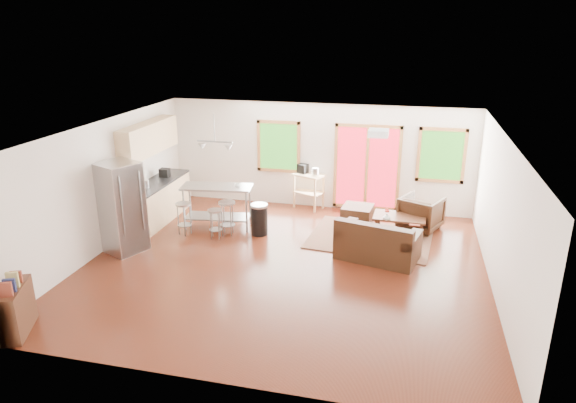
% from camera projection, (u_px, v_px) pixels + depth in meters
% --- Properties ---
extents(floor, '(7.50, 7.00, 0.02)m').
position_uv_depth(floor, '(284.00, 266.00, 9.83)').
color(floor, '#3C160B').
rests_on(floor, ground).
extents(ceiling, '(7.50, 7.00, 0.02)m').
position_uv_depth(ceiling, '(284.00, 131.00, 8.97)').
color(ceiling, white).
rests_on(ceiling, ground).
extents(back_wall, '(7.50, 0.02, 2.60)m').
position_uv_depth(back_wall, '(318.00, 156.00, 12.63)').
color(back_wall, white).
rests_on(back_wall, ground).
extents(left_wall, '(0.02, 7.00, 2.60)m').
position_uv_depth(left_wall, '(102.00, 187.00, 10.23)').
color(left_wall, white).
rests_on(left_wall, ground).
extents(right_wall, '(0.02, 7.00, 2.60)m').
position_uv_depth(right_wall, '(502.00, 219.00, 8.57)').
color(right_wall, white).
rests_on(right_wall, ground).
extents(front_wall, '(7.50, 0.02, 2.60)m').
position_uv_depth(front_wall, '(214.00, 294.00, 6.18)').
color(front_wall, white).
rests_on(front_wall, ground).
extents(window_left, '(1.10, 0.05, 1.30)m').
position_uv_depth(window_left, '(279.00, 147.00, 12.74)').
color(window_left, '#205015').
rests_on(window_left, back_wall).
extents(french_doors, '(1.60, 0.05, 2.10)m').
position_uv_depth(french_doors, '(367.00, 168.00, 12.38)').
color(french_doors, '#A61523').
rests_on(french_doors, back_wall).
extents(window_right, '(1.10, 0.05, 1.30)m').
position_uv_depth(window_right, '(441.00, 155.00, 11.88)').
color(window_right, '#205015').
rests_on(window_right, back_wall).
extents(rug, '(2.71, 2.18, 0.03)m').
position_uv_depth(rug, '(370.00, 238.00, 11.06)').
color(rug, '#51623B').
rests_on(rug, floor).
extents(loveseat, '(1.70, 1.21, 0.82)m').
position_uv_depth(loveseat, '(377.00, 244.00, 10.01)').
color(loveseat, black).
rests_on(loveseat, floor).
extents(coffee_table, '(1.14, 0.71, 0.44)m').
position_uv_depth(coffee_table, '(400.00, 219.00, 11.14)').
color(coffee_table, '#3C2113').
rests_on(coffee_table, floor).
extents(armchair, '(1.07, 1.04, 0.85)m').
position_uv_depth(armchair, '(421.00, 211.00, 11.45)').
color(armchair, black).
rests_on(armchair, floor).
extents(ottoman, '(0.72, 0.72, 0.44)m').
position_uv_depth(ottoman, '(357.00, 215.00, 11.79)').
color(ottoman, black).
rests_on(ottoman, floor).
extents(vase, '(0.21, 0.22, 0.28)m').
position_uv_depth(vase, '(387.00, 216.00, 10.92)').
color(vase, silver).
rests_on(vase, coffee_table).
extents(book, '(0.21, 0.03, 0.29)m').
position_uv_depth(book, '(410.00, 218.00, 10.75)').
color(book, maroon).
rests_on(book, coffee_table).
extents(cabinets, '(0.64, 2.24, 2.30)m').
position_uv_depth(cabinets, '(156.00, 182.00, 11.86)').
color(cabinets, tan).
rests_on(cabinets, floor).
extents(refrigerator, '(0.97, 0.96, 1.84)m').
position_uv_depth(refrigerator, '(121.00, 207.00, 10.22)').
color(refrigerator, '#B7BABC').
rests_on(refrigerator, floor).
extents(island, '(1.62, 0.83, 0.98)m').
position_uv_depth(island, '(217.00, 199.00, 11.47)').
color(island, '#B7BABC').
rests_on(island, floor).
extents(cup, '(0.13, 0.10, 0.13)m').
position_uv_depth(cup, '(237.00, 185.00, 11.33)').
color(cup, white).
rests_on(cup, island).
extents(bar_stool_a, '(0.44, 0.44, 0.72)m').
position_uv_depth(bar_stool_a, '(184.00, 211.00, 11.13)').
color(bar_stool_a, '#B7BABC').
rests_on(bar_stool_a, floor).
extents(bar_stool_b, '(0.36, 0.36, 0.65)m').
position_uv_depth(bar_stool_b, '(215.00, 217.00, 10.95)').
color(bar_stool_b, '#B7BABC').
rests_on(bar_stool_b, floor).
extents(bar_stool_c, '(0.40, 0.40, 0.76)m').
position_uv_depth(bar_stool_c, '(227.00, 210.00, 11.10)').
color(bar_stool_c, '#B7BABC').
rests_on(bar_stool_c, floor).
extents(trash_can, '(0.49, 0.49, 0.70)m').
position_uv_depth(trash_can, '(259.00, 219.00, 11.18)').
color(trash_can, black).
rests_on(trash_can, floor).
extents(kitchen_cart, '(0.85, 0.72, 1.11)m').
position_uv_depth(kitchen_cart, '(308.00, 179.00, 12.68)').
color(kitchen_cart, tan).
rests_on(kitchen_cart, floor).
extents(bookshelf, '(0.63, 0.90, 0.99)m').
position_uv_depth(bookshelf, '(15.00, 309.00, 7.59)').
color(bookshelf, '#3C2113').
rests_on(bookshelf, floor).
extents(ceiling_flush, '(0.35, 0.35, 0.12)m').
position_uv_depth(ceiling_flush, '(378.00, 133.00, 9.20)').
color(ceiling_flush, white).
rests_on(ceiling_flush, ceiling).
extents(pendant_light, '(0.80, 0.18, 0.79)m').
position_uv_depth(pendant_light, '(215.00, 146.00, 11.01)').
color(pendant_light, gray).
rests_on(pendant_light, ceiling).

